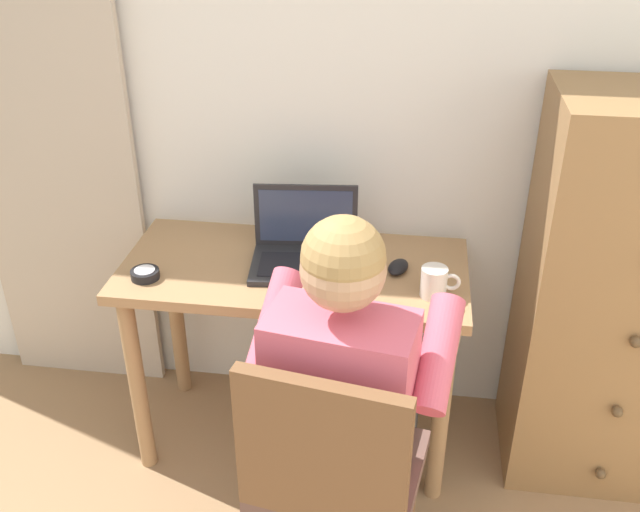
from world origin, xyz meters
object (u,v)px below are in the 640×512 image
object	(u,v)px
computer_mouse	(398,267)
chair	(333,475)
laptop	(305,248)
dresser	(619,299)
desk_clock	(145,274)
coffee_mug	(435,282)
desk	(295,298)
person_seated	(352,376)

from	to	relation	value
computer_mouse	chair	bearing A→B (deg)	-84.30
laptop	dresser	bearing A→B (deg)	1.59
desk_clock	coffee_mug	xyz separation A→B (m)	(0.90, 0.03, 0.03)
chair	desk_clock	world-z (taller)	chair
desk	dresser	bearing A→B (deg)	3.24
person_seated	computer_mouse	size ratio (longest dim) A/B	12.15
dresser	person_seated	xyz separation A→B (m)	(-0.80, -0.53, 0.02)
dresser	computer_mouse	bearing A→B (deg)	-176.13
dresser	desk_clock	distance (m)	1.51
dresser	computer_mouse	xyz separation A→B (m)	(-0.71, -0.05, 0.09)
dresser	person_seated	size ratio (longest dim) A/B	1.10
person_seated	desk_clock	distance (m)	0.77
computer_mouse	coffee_mug	bearing A→B (deg)	-32.33
laptop	computer_mouse	world-z (taller)	laptop
chair	desk_clock	distance (m)	0.87
coffee_mug	person_seated	bearing A→B (deg)	-120.64
computer_mouse	dresser	bearing A→B (deg)	20.03
desk_clock	coffee_mug	bearing A→B (deg)	1.60
dresser	laptop	bearing A→B (deg)	-178.41
chair	desk_clock	bearing A→B (deg)	142.41
dresser	chair	xyz separation A→B (m)	(-0.83, -0.71, -0.16)
chair	coffee_mug	distance (m)	0.65
laptop	person_seated	bearing A→B (deg)	-67.38
desk	dresser	xyz separation A→B (m)	(1.04, 0.06, 0.06)
dresser	laptop	xyz separation A→B (m)	(-1.01, -0.03, 0.12)
dresser	coffee_mug	xyz separation A→B (m)	(-0.59, -0.18, 0.12)
person_seated	desk_clock	xyz separation A→B (m)	(-0.69, 0.33, 0.07)
person_seated	coffee_mug	bearing A→B (deg)	59.36
desk	coffee_mug	distance (m)	0.50
desk_clock	person_seated	bearing A→B (deg)	-25.51
coffee_mug	computer_mouse	bearing A→B (deg)	131.50
laptop	coffee_mug	distance (m)	0.45
desk	desk_clock	bearing A→B (deg)	-162.45
chair	person_seated	xyz separation A→B (m)	(0.03, 0.18, 0.18)
person_seated	desk_clock	bearing A→B (deg)	154.49
desk	computer_mouse	xyz separation A→B (m)	(0.34, 0.01, 0.14)
desk	chair	size ratio (longest dim) A/B	1.25
person_seated	desk	bearing A→B (deg)	116.98
dresser	laptop	size ratio (longest dim) A/B	3.67
laptop	coffee_mug	size ratio (longest dim) A/B	3.03
coffee_mug	dresser	bearing A→B (deg)	16.61
chair	computer_mouse	xyz separation A→B (m)	(0.12, 0.67, 0.25)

